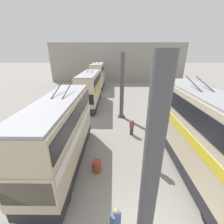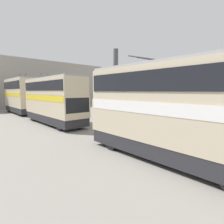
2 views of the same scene
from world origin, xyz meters
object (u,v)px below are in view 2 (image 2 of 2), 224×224
(bus_right_mid, at_px, (53,98))
(oil_drum, at_px, (203,146))
(person_by_left_row, at_px, (223,127))
(bus_right_near, at_px, (168,106))
(person_aisle_midway, at_px, (156,121))
(bus_right_far, at_px, (20,94))

(bus_right_mid, height_order, oil_drum, bus_right_mid)
(bus_right_mid, bearing_deg, person_by_left_row, -155.29)
(bus_right_near, bearing_deg, person_aisle_midway, -52.47)
(person_by_left_row, xyz_separation_m, person_aisle_midway, (4.86, 1.13, -0.07))
(bus_right_far, distance_m, person_aisle_midway, 21.65)
(bus_right_far, xyz_separation_m, person_by_left_row, (-25.73, -6.43, -2.12))
(bus_right_mid, bearing_deg, bus_right_near, 180.00)
(bus_right_far, xyz_separation_m, person_aisle_midway, (-20.87, -5.31, -2.19))
(bus_right_near, height_order, person_aisle_midway, bus_right_near)
(bus_right_near, xyz_separation_m, bus_right_far, (24.95, 0.00, 0.30))
(bus_right_far, distance_m, person_by_left_row, 26.61)
(bus_right_near, relative_size, person_by_left_row, 5.26)
(person_aisle_midway, bearing_deg, bus_right_near, 144.74)
(bus_right_near, bearing_deg, bus_right_far, 0.00)
(person_by_left_row, distance_m, person_aisle_midway, 4.99)
(person_aisle_midway, xyz_separation_m, oil_drum, (-4.95, 2.90, -0.45))
(bus_right_near, xyz_separation_m, person_by_left_row, (-0.78, -6.43, -1.82))
(bus_right_near, height_order, oil_drum, bus_right_near)
(bus_right_near, relative_size, bus_right_mid, 0.93)
(bus_right_far, bearing_deg, bus_right_mid, -180.00)
(bus_right_far, height_order, oil_drum, bus_right_far)
(bus_right_mid, bearing_deg, oil_drum, -170.27)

